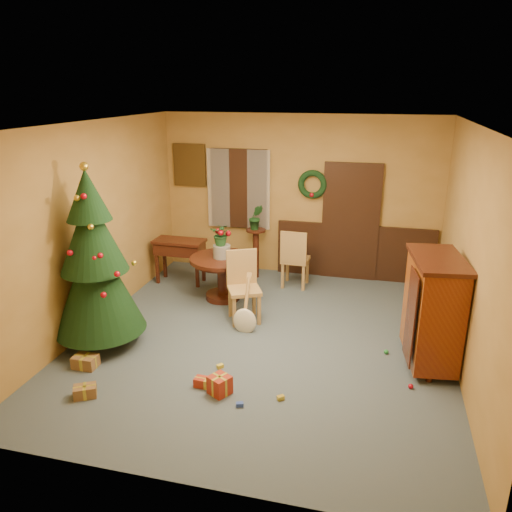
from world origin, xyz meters
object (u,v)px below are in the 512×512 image
(chair_near, at_px, (243,283))
(christmas_tree, at_px, (95,263))
(sideboard, at_px, (433,308))
(writing_desk, at_px, (180,250))
(dining_table, at_px, (222,270))

(chair_near, xyz_separation_m, christmas_tree, (-1.66, -1.22, 0.61))
(chair_near, height_order, sideboard, sideboard)
(writing_desk, bearing_deg, chair_near, -37.86)
(dining_table, bearing_deg, sideboard, -22.63)
(dining_table, height_order, sideboard, sideboard)
(chair_near, height_order, writing_desk, chair_near)
(writing_desk, relative_size, sideboard, 0.63)
(dining_table, distance_m, chair_near, 0.81)
(dining_table, relative_size, writing_desk, 1.17)
(christmas_tree, bearing_deg, writing_desk, 85.68)
(chair_near, relative_size, christmas_tree, 0.43)
(dining_table, distance_m, writing_desk, 1.09)
(christmas_tree, distance_m, writing_desk, 2.45)
(sideboard, bearing_deg, dining_table, 157.37)
(writing_desk, xyz_separation_m, sideboard, (4.08, -1.83, 0.16))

